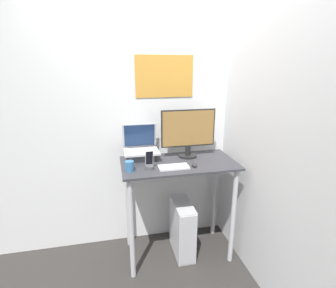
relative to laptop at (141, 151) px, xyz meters
name	(u,v)px	position (x,y,z in m)	size (l,w,h in m)	color
ground_plane	(185,271)	(0.32, -0.43, -1.06)	(12.00, 12.00, 0.00)	#2D2B28
wall_back	(170,119)	(0.32, 0.21, 0.25)	(6.00, 0.06, 2.60)	silver
wall_side_right	(258,131)	(0.93, -0.43, 0.24)	(0.05, 6.00, 2.60)	silver
desk	(178,183)	(0.32, -0.15, -0.29)	(1.04, 0.55, 0.98)	#333338
laptop	(141,151)	(0.00, 0.00, 0.00)	(0.32, 0.27, 0.32)	#4C4C51
monitor	(188,133)	(0.45, -0.02, 0.15)	(0.52, 0.18, 0.46)	black
keyboard	(174,167)	(0.25, -0.27, -0.07)	(0.26, 0.13, 0.02)	silver
mouse	(194,165)	(0.43, -0.29, -0.07)	(0.04, 0.07, 0.03)	#262626
cell_phone	(150,164)	(0.04, -0.25, -0.04)	(0.07, 0.07, 0.16)	#4C4C51
computer_tower	(182,228)	(0.37, -0.16, -0.78)	(0.17, 0.41, 0.55)	silver
mug	(130,166)	(-0.13, -0.26, -0.04)	(0.08, 0.08, 0.09)	#336699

